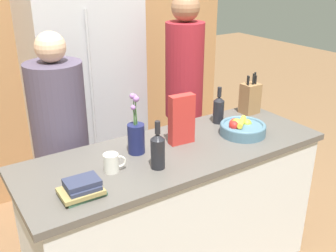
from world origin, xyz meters
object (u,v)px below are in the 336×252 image
(cereal_box, at_px, (182,119))
(bottle_vinegar, at_px, (158,150))
(person_at_sink, at_px, (61,141))
(bottle_oil, at_px, (219,109))
(flower_vase, at_px, (136,135))
(refrigerator, at_px, (84,88))
(person_in_blue, at_px, (184,95))
(coffee_mug, at_px, (112,163))
(knife_block, at_px, (250,98))
(fruit_bowl, at_px, (242,128))
(book_stack, at_px, (82,188))

(cereal_box, height_order, bottle_vinegar, cereal_box)
(person_at_sink, bearing_deg, bottle_oil, -47.73)
(flower_vase, height_order, person_at_sink, person_at_sink)
(cereal_box, height_order, bottle_oil, cereal_box)
(refrigerator, relative_size, person_at_sink, 1.27)
(cereal_box, relative_size, person_in_blue, 0.17)
(flower_vase, xyz_separation_m, bottle_vinegar, (0.01, -0.22, -0.00))
(person_in_blue, bearing_deg, coffee_mug, -171.65)
(coffee_mug, bearing_deg, refrigerator, 74.32)
(knife_block, bearing_deg, person_in_blue, 125.48)
(knife_block, height_order, coffee_mug, knife_block)
(bottle_vinegar, relative_size, person_at_sink, 0.17)
(bottle_vinegar, bearing_deg, refrigerator, 84.75)
(fruit_bowl, distance_m, person_at_sink, 1.17)
(bottle_vinegar, relative_size, person_in_blue, 0.15)
(fruit_bowl, relative_size, person_at_sink, 0.18)
(cereal_box, distance_m, book_stack, 0.77)
(flower_vase, relative_size, bottle_oil, 1.42)
(knife_block, distance_m, book_stack, 1.49)
(fruit_bowl, distance_m, coffee_mug, 0.91)
(knife_block, relative_size, bottle_oil, 1.18)
(flower_vase, distance_m, bottle_vinegar, 0.22)
(fruit_bowl, relative_size, book_stack, 1.39)
(knife_block, height_order, bottle_oil, knife_block)
(flower_vase, distance_m, book_stack, 0.51)
(fruit_bowl, distance_m, person_in_blue, 0.67)
(flower_vase, xyz_separation_m, book_stack, (-0.43, -0.26, -0.07))
(bottle_vinegar, bearing_deg, person_in_blue, 47.00)
(refrigerator, distance_m, fruit_bowl, 1.37)
(refrigerator, xyz_separation_m, fruit_bowl, (0.56, -1.25, -0.03))
(book_stack, distance_m, person_at_sink, 0.77)
(bottle_oil, bearing_deg, cereal_box, -162.13)
(refrigerator, bearing_deg, person_in_blue, -45.29)
(knife_block, distance_m, person_at_sink, 1.35)
(fruit_bowl, xyz_separation_m, person_in_blue, (0.02, 0.67, 0.03))
(person_in_blue, bearing_deg, knife_block, -81.40)
(book_stack, bearing_deg, knife_block, 14.63)
(bottle_oil, relative_size, person_in_blue, 0.14)
(knife_block, height_order, flower_vase, flower_vase)
(refrigerator, relative_size, cereal_box, 6.59)
(person_in_blue, bearing_deg, fruit_bowl, -118.55)
(coffee_mug, bearing_deg, knife_block, 11.25)
(bottle_oil, bearing_deg, book_stack, -162.60)
(bottle_vinegar, xyz_separation_m, person_at_sink, (-0.30, 0.71, -0.15))
(fruit_bowl, bearing_deg, person_at_sink, 147.21)
(flower_vase, bearing_deg, book_stack, -149.46)
(fruit_bowl, relative_size, flower_vase, 0.81)
(coffee_mug, relative_size, book_stack, 0.57)
(flower_vase, relative_size, cereal_box, 1.18)
(book_stack, bearing_deg, person_in_blue, 34.49)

